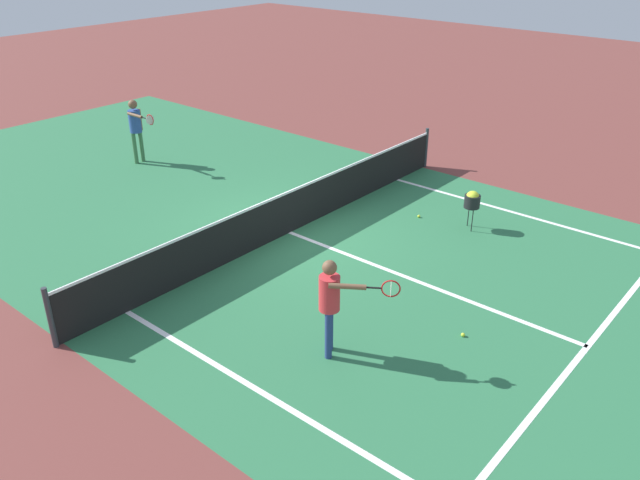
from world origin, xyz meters
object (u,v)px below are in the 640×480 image
at_px(net, 289,212).
at_px(tennis_ball_mid_court, 463,335).
at_px(ball_hopper, 472,200).
at_px(player_far, 136,124).
at_px(player_near, 331,298).
at_px(tennis_ball_near_net, 419,216).

distance_m(net, tennis_ball_mid_court, 4.89).
height_order(net, ball_hopper, net).
bearing_deg(ball_hopper, player_far, 102.95).
height_order(player_near, tennis_ball_near_net, player_near).
relative_size(player_near, ball_hopper, 1.86).
bearing_deg(net, ball_hopper, -46.74).
xyz_separation_m(player_near, tennis_ball_near_net, (5.21, 1.72, -0.98)).
bearing_deg(net, tennis_ball_mid_court, -102.17).
bearing_deg(ball_hopper, tennis_ball_mid_court, -152.72).
xyz_separation_m(player_far, tennis_ball_near_net, (1.85, -7.87, -1.06)).
relative_size(ball_hopper, tennis_ball_near_net, 13.25).
bearing_deg(tennis_ball_mid_court, tennis_ball_near_net, 41.29).
distance_m(player_near, tennis_ball_near_net, 5.57).
xyz_separation_m(tennis_ball_mid_court, tennis_ball_near_net, (3.49, 3.06, 0.00)).
height_order(net, player_near, player_near).
bearing_deg(player_near, player_far, 70.68).
bearing_deg(net, player_near, -128.86).
bearing_deg(player_far, tennis_ball_mid_court, -98.50).
relative_size(player_far, ball_hopper, 1.99).
bearing_deg(player_near, net, 51.14).
bearing_deg(tennis_ball_mid_court, player_near, 142.12).
height_order(net, player_far, player_far).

